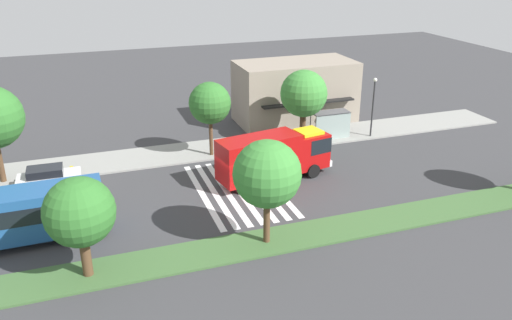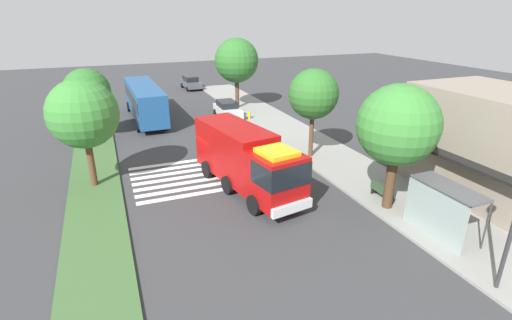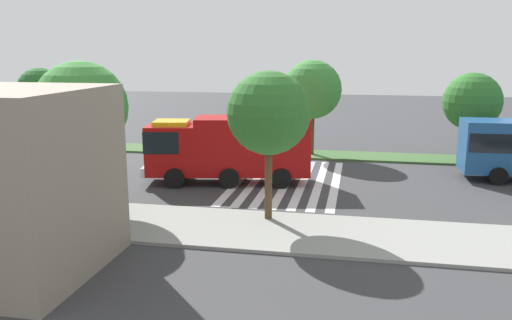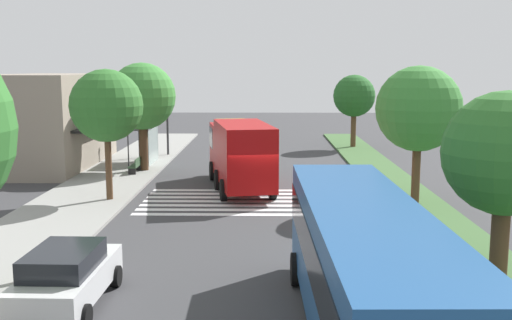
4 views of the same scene
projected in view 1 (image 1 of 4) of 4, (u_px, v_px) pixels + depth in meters
name	position (u px, v px, depth m)	size (l,w,h in m)	color
ground_plane	(234.00, 191.00, 38.50)	(120.00, 120.00, 0.00)	#38383A
sidewalk	(206.00, 150.00, 45.92)	(60.00, 4.73, 0.14)	gray
median_strip	(271.00, 241.00, 31.79)	(60.00, 3.00, 0.14)	#3D6033
crosswalk	(238.00, 190.00, 38.60)	(5.85, 11.11, 0.01)	silver
fire_truck	(276.00, 154.00, 39.67)	(9.44, 4.08, 3.68)	#A50C0C
parked_car_mid	(48.00, 178.00, 38.56)	(4.55, 2.18, 1.68)	silver
transit_bus	(0.00, 216.00, 30.63)	(11.88, 3.04, 3.42)	navy
bus_stop_shelter	(332.00, 120.00, 47.93)	(3.50, 1.40, 2.46)	#4C4C51
bench_near_shelter	(291.00, 138.00, 47.22)	(1.60, 0.50, 0.90)	#2D472D
street_lamp	(373.00, 102.00, 47.85)	(0.36, 0.36, 5.57)	#2D2D30
storefront_building	(295.00, 92.00, 52.71)	(11.83, 6.71, 6.12)	gray
sidewalk_tree_west	(210.00, 103.00, 43.01)	(3.52, 3.52, 6.35)	#513823
sidewalk_tree_center	(304.00, 94.00, 45.60)	(4.16, 4.16, 6.72)	#47301E
median_tree_far_west	(80.00, 213.00, 27.02)	(3.76, 3.76, 5.74)	#513823
median_tree_west	(267.00, 174.00, 29.96)	(4.03, 4.03, 6.51)	#513823
fire_hydrant	(72.00, 171.00, 40.69)	(0.28, 0.28, 0.70)	gold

